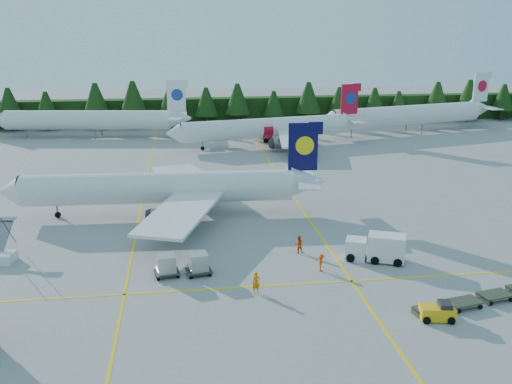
{
  "coord_description": "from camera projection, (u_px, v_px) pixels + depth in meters",
  "views": [
    {
      "loc": [
        -8.75,
        -51.28,
        21.97
      ],
      "look_at": [
        -0.3,
        11.61,
        3.5
      ],
      "focal_mm": 40.0,
      "sensor_mm": 36.0,
      "label": 1
    }
  ],
  "objects": [
    {
      "name": "dolly_train",
      "position": [
        480.0,
        298.0,
        46.86
      ],
      "size": [
        12.42,
        4.74,
        0.15
      ],
      "rotation": [
        0.0,
        0.0,
        0.2
      ],
      "color": "#323929",
      "rests_on": "ground"
    },
    {
      "name": "baggage_tug",
      "position": [
        438.0,
        312.0,
        44.23
      ],
      "size": [
        2.81,
        1.83,
        1.4
      ],
      "rotation": [
        0.0,
        0.0,
        -0.17
      ],
      "color": "#E7B00C",
      "rests_on": "ground"
    },
    {
      "name": "crew_b",
      "position": [
        299.0,
        244.0,
        57.26
      ],
      "size": [
        1.0,
        0.84,
        1.83
      ],
      "primitive_type": "imported",
      "rotation": [
        0.0,
        0.0,
        3.32
      ],
      "color": "#DF3C04",
      "rests_on": "ground"
    },
    {
      "name": "airliner_navy",
      "position": [
        154.0,
        189.0,
        68.21
      ],
      "size": [
        37.77,
        31.04,
        10.98
      ],
      "rotation": [
        0.0,
        0.0,
        -0.05
      ],
      "color": "silver",
      "rests_on": "ground"
    },
    {
      "name": "crew_a",
      "position": [
        256.0,
        283.0,
        48.56
      ],
      "size": [
        0.81,
        0.65,
        1.94
      ],
      "primitive_type": "imported",
      "rotation": [
        0.0,
        0.0,
        0.3
      ],
      "color": "orange",
      "rests_on": "ground"
    },
    {
      "name": "airliner_red",
      "position": [
        262.0,
        129.0,
        107.92
      ],
      "size": [
        37.96,
        30.94,
        11.14
      ],
      "rotation": [
        0.0,
        0.0,
        0.2
      ],
      "color": "silver",
      "rests_on": "ground"
    },
    {
      "name": "service_truck",
      "position": [
        375.0,
        247.0,
        55.29
      ],
      "size": [
        5.98,
        4.02,
        2.72
      ],
      "rotation": [
        0.0,
        0.0,
        -0.39
      ],
      "color": "silver",
      "rests_on": "ground"
    },
    {
      "name": "uld_pair",
      "position": [
        183.0,
        264.0,
        51.93
      ],
      "size": [
        5.45,
        2.11,
        1.74
      ],
      "rotation": [
        0.0,
        0.0,
        0.18
      ],
      "color": "#323929",
      "rests_on": "ground"
    },
    {
      "name": "taxi_stripe_cross",
      "position": [
        286.0,
        285.0,
        50.34
      ],
      "size": [
        80.0,
        0.25,
        0.01
      ],
      "primitive_type": "cube",
      "color": "yellow",
      "rests_on": "ground"
    },
    {
      "name": "taxi_stripe_b",
      "position": [
        294.0,
        198.0,
        75.85
      ],
      "size": [
        0.25,
        120.0,
        0.01
      ],
      "primitive_type": "cube",
      "color": "yellow",
      "rests_on": "ground"
    },
    {
      "name": "treeline_hedge",
      "position": [
        217.0,
        111.0,
        133.25
      ],
      "size": [
        220.0,
        4.0,
        6.0
      ],
      "primitive_type": "cube",
      "color": "black",
      "rests_on": "ground"
    },
    {
      "name": "taxi_stripe_a",
      "position": [
        142.0,
        204.0,
        73.3
      ],
      "size": [
        0.25,
        120.0,
        0.01
      ],
      "primitive_type": "cube",
      "color": "yellow",
      "rests_on": "ground"
    },
    {
      "name": "crew_c",
      "position": [
        321.0,
        263.0,
        53.02
      ],
      "size": [
        0.67,
        0.81,
        1.66
      ],
      "primitive_type": "imported",
      "rotation": [
        0.0,
        0.0,
        1.22
      ],
      "color": "#FF3E05",
      "rests_on": "ground"
    },
    {
      "name": "airliner_far_right",
      "position": [
        402.0,
        115.0,
        121.02
      ],
      "size": [
        41.36,
        13.53,
        12.25
      ],
      "rotation": [
        0.0,
        0.0,
        0.25
      ],
      "color": "silver",
      "rests_on": "ground"
    },
    {
      "name": "airliner_far_left",
      "position": [
        82.0,
        120.0,
        116.52
      ],
      "size": [
        39.7,
        8.79,
        11.57
      ],
      "rotation": [
        0.0,
        0.0,
        -0.13
      ],
      "color": "silver",
      "rests_on": "ground"
    },
    {
      "name": "ground",
      "position": [
        275.0,
        259.0,
        56.06
      ],
      "size": [
        320.0,
        320.0,
        0.0
      ],
      "primitive_type": "plane",
      "color": "#989893",
      "rests_on": "ground"
    }
  ]
}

